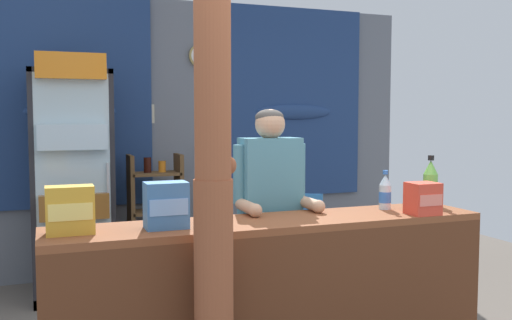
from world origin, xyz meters
The scene contains 12 objects.
back_wall_curtained centered at (0.01, 3.03, 1.36)m, with size 4.64×0.22×2.62m.
stall_counter centered at (-0.13, 0.37, 0.56)m, with size 2.50×0.48×0.93m.
timber_post centered at (-0.60, 0.08, 1.17)m, with size 0.21×0.19×2.44m.
drink_fridge centered at (-1.12, 2.48, 1.09)m, with size 0.64×0.76×2.00m.
bottle_shelf_rack centered at (-0.39, 2.66, 0.61)m, with size 0.48×0.28×1.16m.
plastic_lawn_chair centered at (0.73, 1.97, 0.49)m, with size 0.60×0.60×0.86m.
shopkeeper centered at (0.00, 0.84, 0.98)m, with size 0.49×0.42×1.56m.
soda_bottle_lime_soda centered at (1.03, 0.59, 1.07)m, with size 0.09×0.09×0.33m.
soda_bottle_water centered at (0.66, 0.55, 1.03)m, with size 0.08×0.08×0.24m.
snack_box_biscuit centered at (-0.75, 0.44, 1.05)m, with size 0.22×0.15×0.24m.
snack_box_choco_powder centered at (-1.22, 0.46, 1.05)m, with size 0.23×0.13×0.24m.
snack_box_crackers centered at (0.76, 0.31, 1.03)m, with size 0.17×0.15×0.19m.
Camera 1 is at (-1.34, -2.45, 1.52)m, focal length 39.79 mm.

